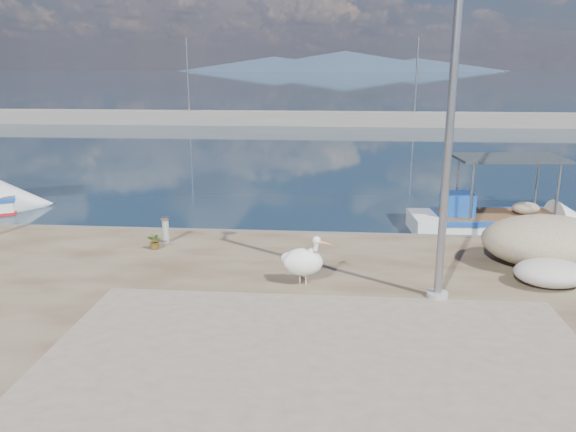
% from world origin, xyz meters
% --- Properties ---
extents(ground, '(1400.00, 1400.00, 0.00)m').
position_xyz_m(ground, '(0.00, 0.00, 0.00)').
color(ground, '#162635').
rests_on(ground, ground).
extents(quay_patch, '(9.00, 7.00, 0.01)m').
position_xyz_m(quay_patch, '(1.00, -3.00, 0.50)').
color(quay_patch, gray).
rests_on(quay_patch, quay).
extents(breakwater, '(120.00, 2.20, 7.50)m').
position_xyz_m(breakwater, '(-0.00, 40.00, 0.60)').
color(breakwater, gray).
rests_on(breakwater, ground).
extents(mountains, '(370.00, 280.00, 22.00)m').
position_xyz_m(mountains, '(4.39, 650.00, 9.51)').
color(mountains, '#28384C').
rests_on(mountains, ground).
extents(boat_right, '(5.97, 2.38, 2.81)m').
position_xyz_m(boat_right, '(6.44, 7.28, 0.22)').
color(boat_right, white).
rests_on(boat_right, ground).
extents(pelican, '(1.18, 0.79, 1.12)m').
position_xyz_m(pelican, '(0.57, 1.10, 1.03)').
color(pelican, tan).
rests_on(pelican, quay).
extents(lamp_post, '(0.44, 0.96, 7.00)m').
position_xyz_m(lamp_post, '(3.35, 0.66, 3.80)').
color(lamp_post, gray).
rests_on(lamp_post, quay).
extents(bollard_near, '(0.23, 0.23, 0.70)m').
position_xyz_m(bollard_near, '(-3.28, 3.76, 0.88)').
color(bollard_near, gray).
rests_on(bollard_near, quay).
extents(potted_plant, '(0.44, 0.40, 0.44)m').
position_xyz_m(potted_plant, '(-3.39, 3.20, 0.72)').
color(potted_plant, '#33722D').
rests_on(potted_plant, quay).
extents(net_pile_c, '(3.06, 2.18, 1.20)m').
position_xyz_m(net_pile_c, '(6.23, 2.76, 1.10)').
color(net_pile_c, '#C3AF91').
rests_on(net_pile_c, quay).
extents(net_pile_d, '(1.54, 1.15, 0.58)m').
position_xyz_m(net_pile_d, '(5.87, 1.46, 0.79)').
color(net_pile_d, beige).
rests_on(net_pile_d, quay).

